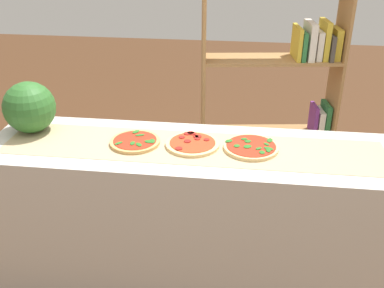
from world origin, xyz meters
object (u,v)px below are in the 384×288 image
object	(u,v)px
pizza_spinach_0	(135,142)
pizza_pepperoni_1	(192,144)
pizza_spinach_2	(251,147)
watermelon	(29,107)
bookshelf	(285,106)

from	to	relation	value
pizza_spinach_0	pizza_pepperoni_1	world-z (taller)	pizza_spinach_0
pizza_spinach_2	watermelon	world-z (taller)	watermelon
pizza_spinach_0	pizza_spinach_2	world-z (taller)	same
pizza_spinach_0	pizza_pepperoni_1	xyz separation A→B (m)	(0.29, 0.02, -0.00)
bookshelf	watermelon	bearing A→B (deg)	-146.23
pizza_spinach_0	pizza_pepperoni_1	bearing A→B (deg)	2.94
bookshelf	pizza_spinach_0	bearing A→B (deg)	-128.86
pizza_pepperoni_1	bookshelf	world-z (taller)	bookshelf
pizza_spinach_0	bookshelf	size ratio (longest dim) A/B	0.15
pizza_pepperoni_1	watermelon	world-z (taller)	watermelon
pizza_spinach_2	watermelon	size ratio (longest dim) A/B	1.00
pizza_spinach_0	pizza_pepperoni_1	size ratio (longest dim) A/B	0.94
pizza_pepperoni_1	watermelon	size ratio (longest dim) A/B	1.00
pizza_pepperoni_1	pizza_spinach_2	xyz separation A→B (m)	(0.30, -0.00, 0.00)
pizza_pepperoni_1	pizza_spinach_2	world-z (taller)	pizza_spinach_2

